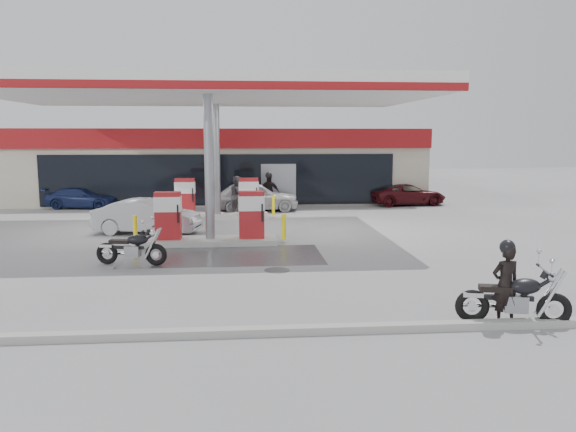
% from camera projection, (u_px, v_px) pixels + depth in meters
% --- Properties ---
extents(ground, '(90.00, 90.00, 0.00)m').
position_uv_depth(ground, '(207.00, 256.00, 17.11)').
color(ground, gray).
rests_on(ground, ground).
extents(wet_patch, '(6.00, 3.00, 0.00)m').
position_uv_depth(wet_patch, '(224.00, 256.00, 17.15)').
color(wet_patch, '#4C4C4F').
rests_on(wet_patch, ground).
extents(drain_cover, '(0.70, 0.70, 0.01)m').
position_uv_depth(drain_cover, '(277.00, 270.00, 15.31)').
color(drain_cover, '#38383A').
rests_on(drain_cover, ground).
extents(kerb, '(28.00, 0.25, 0.15)m').
position_uv_depth(kerb, '(185.00, 334.00, 10.20)').
color(kerb, gray).
rests_on(kerb, ground).
extents(store_building, '(22.00, 8.22, 4.00)m').
position_uv_depth(store_building, '(222.00, 164.00, 32.54)').
color(store_building, beige).
rests_on(store_building, ground).
extents(canopy, '(16.00, 10.02, 5.51)m').
position_uv_depth(canopy, '(212.00, 92.00, 21.29)').
color(canopy, silver).
rests_on(canopy, ground).
extents(pump_island_near, '(5.14, 1.30, 1.78)m').
position_uv_depth(pump_island_near, '(210.00, 223.00, 18.98)').
color(pump_island_near, '#9E9E99').
rests_on(pump_island_near, ground).
extents(pump_island_far, '(5.14, 1.30, 1.78)m').
position_uv_depth(pump_island_far, '(217.00, 202.00, 24.90)').
color(pump_island_far, '#9E9E99').
rests_on(pump_island_far, ground).
extents(main_motorcycle, '(2.15, 0.96, 1.12)m').
position_uv_depth(main_motorcycle, '(515.00, 300.00, 10.86)').
color(main_motorcycle, black).
rests_on(main_motorcycle, ground).
extents(biker_main, '(0.63, 0.46, 1.58)m').
position_uv_depth(biker_main, '(505.00, 285.00, 10.84)').
color(biker_main, black).
rests_on(biker_main, ground).
extents(parked_motorcycle, '(2.06, 0.86, 1.07)m').
position_uv_depth(parked_motorcycle, '(132.00, 249.00, 15.88)').
color(parked_motorcycle, black).
rests_on(parked_motorcycle, ground).
extents(sedan_white, '(4.37, 2.08, 1.44)m').
position_uv_depth(sedan_white, '(254.00, 196.00, 27.21)').
color(sedan_white, silver).
rests_on(sedan_white, ground).
extents(attendant, '(0.69, 0.88, 1.80)m').
position_uv_depth(attendant, '(238.00, 195.00, 25.93)').
color(attendant, '#555459').
rests_on(attendant, ground).
extents(hatchback_silver, '(4.12, 2.13, 1.29)m').
position_uv_depth(hatchback_silver, '(147.00, 216.00, 20.95)').
color(hatchback_silver, '#A6A9AE').
rests_on(hatchback_silver, ground).
extents(parked_car_left, '(3.83, 2.03, 1.06)m').
position_uv_depth(parked_car_left, '(82.00, 198.00, 28.28)').
color(parked_car_left, '#16214C').
rests_on(parked_car_left, ground).
extents(parked_car_right, '(4.22, 2.39, 1.11)m').
position_uv_depth(parked_car_right, '(408.00, 194.00, 29.70)').
color(parked_car_right, '#491015').
rests_on(parked_car_right, ground).
extents(biker_walking, '(1.06, 0.46, 1.78)m').
position_uv_depth(biker_walking, '(269.00, 193.00, 27.25)').
color(biker_walking, black).
rests_on(biker_walking, ground).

